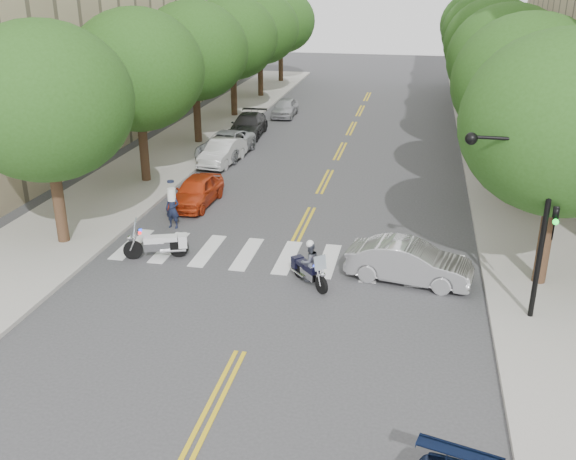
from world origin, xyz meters
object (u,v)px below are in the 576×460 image
(motorcycle_parked, at_px, (162,244))
(officer_standing, at_px, (173,209))
(convertible, at_px, (409,262))
(motorcycle_police, at_px, (309,264))

(motorcycle_parked, relative_size, officer_standing, 1.41)
(motorcycle_parked, distance_m, convertible, 9.03)
(motorcycle_police, xyz_separation_m, convertible, (3.31, 0.93, -0.03))
(convertible, bearing_deg, officer_standing, 82.02)
(officer_standing, bearing_deg, motorcycle_police, -24.49)
(motorcycle_parked, xyz_separation_m, convertible, (9.03, -0.14, 0.17))
(motorcycle_parked, xyz_separation_m, officer_standing, (-0.67, 2.90, 0.29))
(officer_standing, height_order, convertible, officer_standing)
(motorcycle_parked, bearing_deg, convertible, -110.38)
(officer_standing, xyz_separation_m, convertible, (9.70, -3.04, -0.12))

